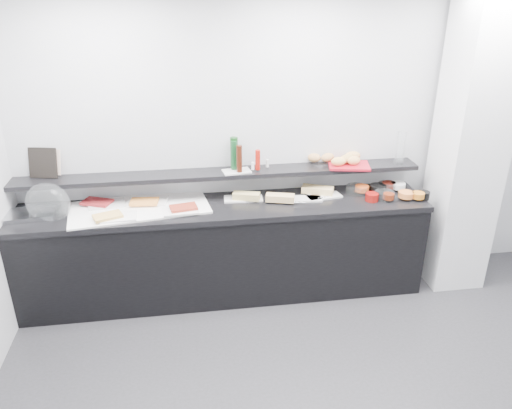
{
  "coord_description": "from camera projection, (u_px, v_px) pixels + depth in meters",
  "views": [
    {
      "loc": [
        -1.0,
        -2.29,
        2.7
      ],
      "look_at": [
        -0.45,
        1.45,
        1.0
      ],
      "focal_mm": 35.0,
      "sensor_mm": 36.0,
      "label": 1
    }
  ],
  "objects": [
    {
      "name": "back_wall",
      "position": [
        296.0,
        142.0,
        4.55
      ],
      "size": [
        5.0,
        0.02,
        2.7
      ],
      "primitive_type": "cube",
      "color": "#B6B9BE",
      "rests_on": "ground"
    },
    {
      "name": "column",
      "position": [
        469.0,
        147.0,
        4.44
      ],
      "size": [
        0.5,
        0.5,
        2.7
      ],
      "primitive_type": "cube",
      "color": "silver",
      "rests_on": "ground"
    },
    {
      "name": "buffet_cabinet",
      "position": [
        225.0,
        252.0,
        4.57
      ],
      "size": [
        3.6,
        0.6,
        0.85
      ],
      "primitive_type": "cube",
      "color": "black",
      "rests_on": "ground"
    },
    {
      "name": "counter_top",
      "position": [
        224.0,
        208.0,
        4.38
      ],
      "size": [
        3.62,
        0.62,
        0.05
      ],
      "primitive_type": "cube",
      "color": "black",
      "rests_on": "buffet_cabinet"
    },
    {
      "name": "wall_shelf",
      "position": [
        221.0,
        173.0,
        4.44
      ],
      "size": [
        3.6,
        0.25,
        0.04
      ],
      "primitive_type": "cube",
      "color": "black",
      "rests_on": "back_wall"
    },
    {
      "name": "cloche_base",
      "position": [
        30.0,
        214.0,
        4.15
      ],
      "size": [
        0.41,
        0.3,
        0.04
      ],
      "primitive_type": "cube",
      "rotation": [
        0.0,
        0.0,
        0.1
      ],
      "color": "#ABAEB2",
      "rests_on": "counter_top"
    },
    {
      "name": "cloche_dome",
      "position": [
        48.0,
        203.0,
        4.11
      ],
      "size": [
        0.45,
        0.36,
        0.34
      ],
      "primitive_type": "ellipsoid",
      "rotation": [
        0.0,
        0.0,
        -0.32
      ],
      "color": "silver",
      "rests_on": "cloche_base"
    },
    {
      "name": "linen_runner",
      "position": [
        140.0,
        208.0,
        4.3
      ],
      "size": [
        1.24,
        0.72,
        0.01
      ],
      "primitive_type": "cube",
      "rotation": [
        0.0,
        0.0,
        0.15
      ],
      "color": "white",
      "rests_on": "counter_top"
    },
    {
      "name": "platter_meat_a",
      "position": [
        107.0,
        204.0,
        4.34
      ],
      "size": [
        0.33,
        0.24,
        0.01
      ],
      "primitive_type": "cube",
      "rotation": [
        0.0,
        0.0,
        0.13
      ],
      "color": "silver",
      "rests_on": "linen_runner"
    },
    {
      "name": "food_meat_a",
      "position": [
        97.0,
        202.0,
        4.33
      ],
      "size": [
        0.29,
        0.24,
        0.02
      ],
      "primitive_type": "cube",
      "rotation": [
        0.0,
        0.0,
        -0.4
      ],
      "color": "maroon",
      "rests_on": "platter_meat_a"
    },
    {
      "name": "platter_salmon",
      "position": [
        148.0,
        200.0,
        4.41
      ],
      "size": [
        0.37,
        0.28,
        0.01
      ],
      "primitive_type": "cube",
      "rotation": [
        0.0,
        0.0,
        -0.14
      ],
      "color": "white",
      "rests_on": "linen_runner"
    },
    {
      "name": "food_salmon",
      "position": [
        144.0,
        202.0,
        4.34
      ],
      "size": [
        0.25,
        0.18,
        0.02
      ],
      "primitive_type": "cube",
      "rotation": [
        0.0,
        0.0,
        -0.1
      ],
      "color": "orange",
      "rests_on": "platter_salmon"
    },
    {
      "name": "platter_cheese",
      "position": [
        119.0,
        217.0,
        4.1
      ],
      "size": [
        0.3,
        0.21,
        0.01
      ],
      "primitive_type": "cube",
      "rotation": [
        0.0,
        0.0,
        0.06
      ],
      "color": "white",
      "rests_on": "linen_runner"
    },
    {
      "name": "food_cheese",
      "position": [
        108.0,
        216.0,
        4.07
      ],
      "size": [
        0.26,
        0.22,
        0.02
      ],
      "primitive_type": "cube",
      "rotation": [
        0.0,
        0.0,
        0.38
      ],
      "color": "#DCAB55",
      "rests_on": "platter_cheese"
    },
    {
      "name": "platter_meat_b",
      "position": [
        181.0,
        210.0,
        4.22
      ],
      "size": [
        0.31,
        0.22,
        0.01
      ],
      "primitive_type": "cube",
      "rotation": [
        0.0,
        0.0,
        0.07
      ],
      "color": "white",
      "rests_on": "linen_runner"
    },
    {
      "name": "food_meat_b",
      "position": [
        183.0,
        207.0,
        4.23
      ],
      "size": [
        0.25,
        0.18,
        0.02
      ],
      "primitive_type": "cube",
      "rotation": [
        0.0,
        0.0,
        0.17
      ],
      "color": "maroon",
      "rests_on": "platter_meat_b"
    },
    {
      "name": "sandwich_plate_left",
      "position": [
        243.0,
        199.0,
        4.48
      ],
      "size": [
        0.35,
        0.17,
        0.01
      ],
      "primitive_type": "cube",
      "rotation": [
        0.0,
        0.0,
        -0.07
      ],
      "color": "white",
      "rests_on": "counter_top"
    },
    {
      "name": "sandwich_food_left",
      "position": [
        246.0,
        196.0,
        4.44
      ],
      "size": [
        0.25,
        0.15,
        0.06
      ],
      "primitive_type": "cube",
      "rotation": [
        0.0,
        0.0,
        -0.29
      ],
      "color": "tan",
      "rests_on": "sandwich_plate_left"
    },
    {
      "name": "tongs_left",
      "position": [
        251.0,
        198.0,
        4.46
      ],
      "size": [
        0.14,
        0.09,
        0.01
      ],
      "primitive_type": "cylinder",
      "rotation": [
        0.0,
        1.57,
        0.52
      ],
      "color": "silver",
      "rests_on": "sandwich_plate_left"
    },
    {
      "name": "sandwich_plate_mid",
      "position": [
        303.0,
        199.0,
        4.48
      ],
      "size": [
        0.34,
        0.16,
        0.01
      ],
      "primitive_type": "cube",
      "rotation": [
        0.0,
        0.0,
        -0.07
      ],
      "color": "silver",
      "rests_on": "counter_top"
    },
    {
      "name": "sandwich_food_mid",
      "position": [
        280.0,
        198.0,
        4.4
      ],
      "size": [
        0.27,
        0.16,
        0.06
      ],
      "primitive_type": "cube",
      "rotation": [
        0.0,
        0.0,
        -0.27
      ],
      "color": "tan",
      "rests_on": "sandwich_plate_mid"
    },
    {
      "name": "tongs_mid",
      "position": [
        296.0,
        203.0,
        4.38
      ],
      "size": [
        0.16,
        0.02,
        0.01
      ],
      "primitive_type": "cylinder",
      "rotation": [
        0.0,
        1.57,
        -0.09
      ],
      "color": "#B0B4B7",
      "rests_on": "sandwich_plate_mid"
    },
    {
      "name": "sandwich_plate_right",
      "position": [
        324.0,
        196.0,
        4.53
      ],
      "size": [
        0.34,
        0.19,
        0.01
      ],
      "primitive_type": "cube",
      "rotation": [
        0.0,
        0.0,
        0.17
      ],
      "color": "silver",
      "rests_on": "counter_top"
    },
    {
      "name": "sandwich_food_right",
      "position": [
        318.0,
        190.0,
        4.57
      ],
      "size": [
        0.3,
        0.21,
        0.06
      ],
      "primitive_type": "cube",
      "rotation": [
        0.0,
        0.0,
        -0.41
      ],
      "color": "#EAC57A",
      "rests_on": "sandwich_plate_right"
    },
    {
      "name": "tongs_right",
      "position": [
        325.0,
        197.0,
        4.49
      ],
      "size": [
        0.15,
        0.06,
        0.01
      ],
      "primitive_type": "cylinder",
      "rotation": [
        0.0,
        1.57,
        0.34
      ],
      "color": "silver",
      "rests_on": "sandwich_plate_right"
    },
    {
      "name": "bowl_glass_fruit",
      "position": [
        357.0,
        190.0,
        4.6
      ],
      "size": [
        0.22,
        0.22,
        0.07
      ],
      "primitive_type": "cylinder",
      "rotation": [
        0.0,
        0.0,
        -0.17
      ],
      "color": "silver",
      "rests_on": "counter_top"
    },
    {
      "name": "fill_glass_fruit",
      "position": [
        362.0,
        188.0,
        4.6
      ],
      "size": [
        0.14,
        0.14,
        0.05
      ],
      "primitive_type": "cylinder",
      "rotation": [
        0.0,
        0.0,
        0.1
      ],
      "color": "orange",
      "rests_on": "bowl_glass_fruit"
    },
    {
      "name": "bowl_black_jam",
      "position": [
        378.0,
        189.0,
        4.62
      ],
      "size": [
        0.2,
        0.2,
        0.07
      ],
      "primitive_type": "cylinder",
      "rotation": [
        0.0,
        0.0,
        -0.4
      ],
      "color": "black",
      "rests_on": "counter_top"
    },
    {
      "name": "fill_black_jam",
      "position": [
        389.0,
        185.0,
        4.68
      ],
      "size": [
        0.15,
        0.15,
        0.05
      ],
      "primitive_type": "cylinder",
      "rotation": [
        0.0,
        0.0,
        0.21
      ],
      "color": "#52130B",
      "rests_on": "bowl_black_jam"
    },
    {
      "name": "bowl_glass_cream",
      "position": [
        387.0,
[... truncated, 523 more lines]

